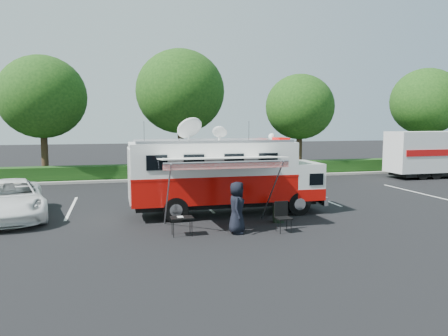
# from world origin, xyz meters

# --- Properties ---
(ground_plane) EXTENTS (120.00, 120.00, 0.00)m
(ground_plane) POSITION_xyz_m (0.00, 0.00, 0.00)
(ground_plane) COLOR black
(ground_plane) RESTS_ON ground
(back_border) EXTENTS (60.00, 6.14, 8.87)m
(back_border) POSITION_xyz_m (1.14, 12.90, 5.00)
(back_border) COLOR #9E998E
(back_border) RESTS_ON ground_plane
(stall_lines) EXTENTS (24.12, 5.50, 0.01)m
(stall_lines) POSITION_xyz_m (-0.50, 3.00, 0.00)
(stall_lines) COLOR silver
(stall_lines) RESTS_ON ground_plane
(command_truck) EXTENTS (8.12, 2.23, 3.90)m
(command_truck) POSITION_xyz_m (-0.07, -0.00, 1.67)
(command_truck) COLOR black
(command_truck) RESTS_ON ground_plane
(awning) EXTENTS (4.43, 2.31, 2.68)m
(awning) POSITION_xyz_m (-0.80, -2.32, 2.50)
(awning) COLOR white
(awning) RESTS_ON ground_plane
(white_suv) EXTENTS (3.68, 6.01, 1.55)m
(white_suv) POSITION_xyz_m (-8.68, 1.23, 0.00)
(white_suv) COLOR white
(white_suv) RESTS_ON ground_plane
(person) EXTENTS (0.83, 1.03, 1.82)m
(person) POSITION_xyz_m (-0.47, -3.19, 0.00)
(person) COLOR black
(person) RESTS_ON ground_plane
(folding_table) EXTENTS (0.77, 0.54, 0.65)m
(folding_table) POSITION_xyz_m (-2.37, -3.02, 0.60)
(folding_table) COLOR black
(folding_table) RESTS_ON ground_plane
(folding_chair) EXTENTS (0.53, 0.55, 1.07)m
(folding_chair) POSITION_xyz_m (1.18, -3.32, 0.64)
(folding_chair) COLOR black
(folding_chair) RESTS_ON ground_plane
(trash_bin) EXTENTS (0.48, 0.48, 0.73)m
(trash_bin) POSITION_xyz_m (1.56, -1.97, 0.37)
(trash_bin) COLOR black
(trash_bin) RESTS_ON ground_plane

